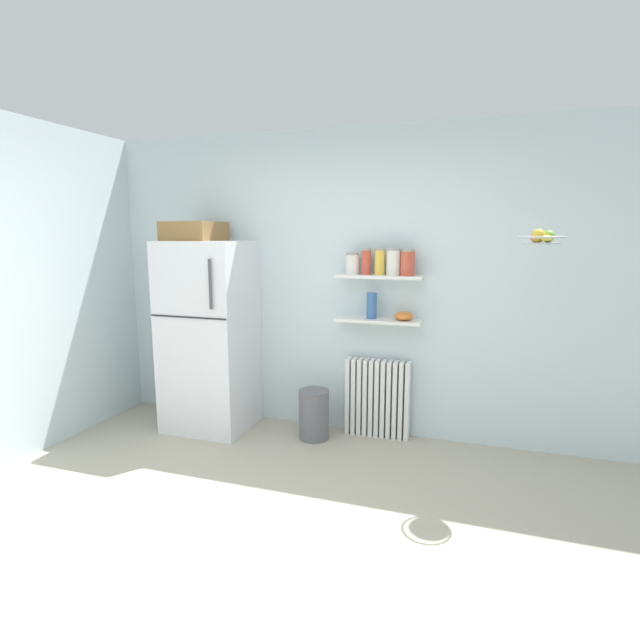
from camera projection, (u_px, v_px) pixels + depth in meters
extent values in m
plane|color=#B2A893|center=(282.00, 516.00, 3.10)|extent=(7.04, 7.04, 0.00)
cube|color=silver|center=(349.00, 284.00, 4.32)|extent=(7.04, 0.10, 2.60)
cube|color=silver|center=(2.00, 293.00, 3.66)|extent=(0.10, 4.80, 2.60)
cube|color=silver|center=(210.00, 336.00, 4.42)|extent=(0.72, 0.65, 1.67)
cube|color=#262628|center=(188.00, 317.00, 4.07)|extent=(0.70, 0.01, 0.01)
cylinder|color=#4C4C51|center=(210.00, 284.00, 3.94)|extent=(0.02, 0.02, 0.40)
cube|color=olive|center=(194.00, 231.00, 4.29)|extent=(0.43, 0.45, 0.16)
cube|color=white|center=(349.00, 395.00, 4.35)|extent=(0.04, 0.12, 0.67)
cube|color=white|center=(354.00, 396.00, 4.34)|extent=(0.04, 0.12, 0.67)
cube|color=white|center=(360.00, 396.00, 4.32)|extent=(0.04, 0.12, 0.67)
cube|color=white|center=(366.00, 397.00, 4.31)|extent=(0.04, 0.12, 0.67)
cube|color=white|center=(372.00, 398.00, 4.29)|extent=(0.04, 0.12, 0.67)
cube|color=white|center=(378.00, 398.00, 4.28)|extent=(0.04, 0.12, 0.67)
cube|color=white|center=(383.00, 399.00, 4.26)|extent=(0.04, 0.12, 0.67)
cube|color=white|center=(389.00, 399.00, 4.24)|extent=(0.04, 0.12, 0.67)
cube|color=white|center=(395.00, 400.00, 4.23)|extent=(0.04, 0.12, 0.67)
cube|color=white|center=(401.00, 401.00, 4.21)|extent=(0.04, 0.12, 0.67)
cube|color=white|center=(407.00, 401.00, 4.20)|extent=(0.04, 0.12, 0.67)
cube|color=white|center=(378.00, 320.00, 4.13)|extent=(0.71, 0.22, 0.02)
cube|color=white|center=(379.00, 276.00, 4.07)|extent=(0.71, 0.22, 0.02)
cylinder|color=silver|center=(353.00, 265.00, 4.12)|extent=(0.11, 0.11, 0.16)
cylinder|color=gray|center=(353.00, 254.00, 4.11)|extent=(0.10, 0.10, 0.02)
cylinder|color=#C64C38|center=(366.00, 263.00, 4.08)|extent=(0.08, 0.08, 0.20)
cylinder|color=gray|center=(366.00, 249.00, 4.06)|extent=(0.07, 0.07, 0.02)
cylinder|color=yellow|center=(380.00, 263.00, 4.05)|extent=(0.08, 0.08, 0.20)
cylinder|color=gray|center=(380.00, 249.00, 4.03)|extent=(0.08, 0.08, 0.02)
cylinder|color=silver|center=(393.00, 263.00, 4.01)|extent=(0.11, 0.11, 0.20)
cylinder|color=gray|center=(394.00, 249.00, 3.99)|extent=(0.10, 0.10, 0.02)
cylinder|color=#C64C38|center=(408.00, 264.00, 3.98)|extent=(0.12, 0.12, 0.19)
cylinder|color=gray|center=(408.00, 250.00, 3.96)|extent=(0.11, 0.11, 0.02)
cylinder|color=#38609E|center=(372.00, 306.00, 4.13)|extent=(0.09, 0.09, 0.22)
ellipsoid|color=orange|center=(404.00, 316.00, 4.06)|extent=(0.16, 0.16, 0.07)
cylinder|color=slate|center=(314.00, 414.00, 4.24)|extent=(0.26, 0.26, 0.43)
torus|color=#B2B2B7|center=(542.00, 237.00, 3.24)|extent=(0.30, 0.30, 0.01)
cylinder|color=#A8A8AD|center=(541.00, 243.00, 3.24)|extent=(0.24, 0.24, 0.01)
sphere|color=#7FAD38|center=(548.00, 236.00, 3.22)|extent=(0.08, 0.08, 0.08)
sphere|color=red|center=(536.00, 237.00, 3.27)|extent=(0.07, 0.07, 0.07)
sphere|color=gold|center=(538.00, 236.00, 3.22)|extent=(0.09, 0.09, 0.09)
ellipsoid|color=yellow|center=(548.00, 238.00, 3.20)|extent=(0.13, 0.17, 0.05)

